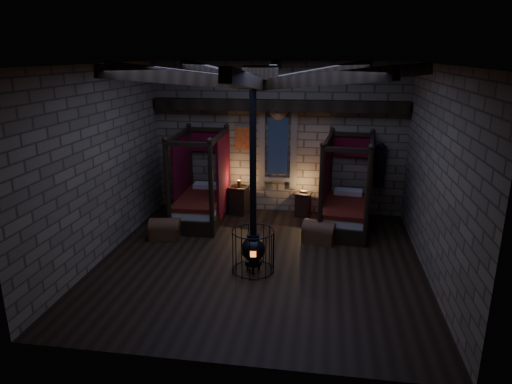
# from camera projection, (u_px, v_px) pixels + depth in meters

# --- Properties ---
(room) EXTENTS (7.02, 7.02, 4.29)m
(room) POSITION_uv_depth(u_px,v_px,m) (261.00, 88.00, 9.05)
(room) COLOR black
(room) RESTS_ON ground
(bed_left) EXTENTS (1.28, 2.33, 2.40)m
(bed_left) POSITION_uv_depth(u_px,v_px,m) (202.00, 199.00, 12.40)
(bed_left) COLOR black
(bed_left) RESTS_ON ground
(bed_right) EXTENTS (1.42, 2.37, 2.36)m
(bed_right) POSITION_uv_depth(u_px,v_px,m) (346.00, 206.00, 11.86)
(bed_right) COLOR black
(bed_right) RESTS_ON ground
(trunk_left) EXTENTS (0.79, 0.56, 0.54)m
(trunk_left) POSITION_uv_depth(u_px,v_px,m) (165.00, 230.00, 11.24)
(trunk_left) COLOR brown
(trunk_left) RESTS_ON ground
(trunk_right) EXTENTS (0.85, 0.66, 0.56)m
(trunk_right) POSITION_uv_depth(u_px,v_px,m) (319.00, 232.00, 11.03)
(trunk_right) COLOR brown
(trunk_right) RESTS_ON ground
(nightstand_left) EXTENTS (0.59, 0.57, 0.99)m
(nightstand_left) POSITION_uv_depth(u_px,v_px,m) (239.00, 200.00, 12.93)
(nightstand_left) COLOR black
(nightstand_left) RESTS_ON ground
(nightstand_right) EXTENTS (0.49, 0.48, 0.75)m
(nightstand_right) POSITION_uv_depth(u_px,v_px,m) (303.00, 204.00, 12.76)
(nightstand_right) COLOR black
(nightstand_right) RESTS_ON ground
(stove) EXTENTS (0.89, 0.89, 4.05)m
(stove) POSITION_uv_depth(u_px,v_px,m) (253.00, 245.00, 9.47)
(stove) COLOR black
(stove) RESTS_ON ground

